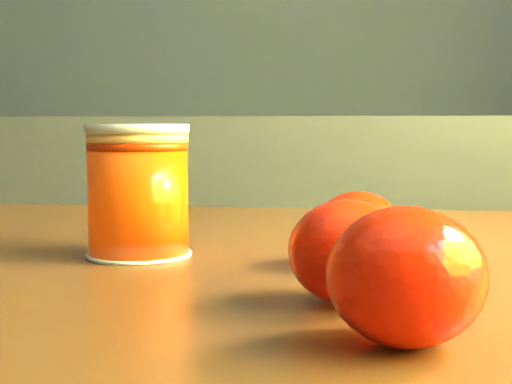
# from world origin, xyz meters

# --- Properties ---
(juice_glass) EXTENTS (0.08, 0.08, 0.10)m
(juice_glass) POSITION_xyz_m (0.81, 0.22, 0.83)
(juice_glass) COLOR #EE3F04
(juice_glass) RESTS_ON table
(orange_front) EXTENTS (0.09, 0.09, 0.06)m
(orange_front) POSITION_xyz_m (0.96, 0.09, 0.81)
(orange_front) COLOR #FF1D05
(orange_front) RESTS_ON table
(orange_back) EXTENTS (0.06, 0.06, 0.05)m
(orange_back) POSITION_xyz_m (0.97, 0.19, 0.81)
(orange_back) COLOR #FF1D05
(orange_back) RESTS_ON table
(orange_extra) EXTENTS (0.09, 0.09, 0.06)m
(orange_extra) POSITION_xyz_m (0.99, 0.02, 0.81)
(orange_extra) COLOR #FF1D05
(orange_extra) RESTS_ON table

